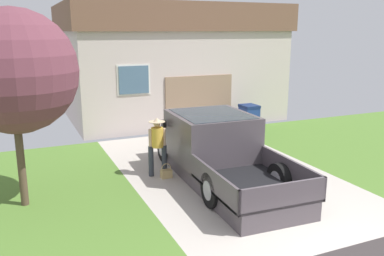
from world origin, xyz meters
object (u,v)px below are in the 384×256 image
(house_with_garage, at_px, (168,61))
(pickup_truck, at_px, (214,149))
(handbag, at_px, (166,173))
(wheeled_trash_bin, at_px, (249,117))
(person_with_hat, at_px, (157,143))
(front_yard_tree, at_px, (13,72))

(house_with_garage, bearing_deg, pickup_truck, -101.73)
(pickup_truck, distance_m, handbag, 1.44)
(house_with_garage, relative_size, wheeled_trash_bin, 8.83)
(handbag, height_order, wheeled_trash_bin, wheeled_trash_bin)
(house_with_garage, bearing_deg, handbag, -110.70)
(wheeled_trash_bin, bearing_deg, pickup_truck, -131.58)
(person_with_hat, height_order, front_yard_tree, front_yard_tree)
(front_yard_tree, distance_m, wheeled_trash_bin, 9.29)
(person_with_hat, relative_size, front_yard_tree, 0.37)
(wheeled_trash_bin, bearing_deg, front_yard_tree, -155.90)
(person_with_hat, bearing_deg, front_yard_tree, -166.02)
(pickup_truck, bearing_deg, house_with_garage, 80.74)
(pickup_truck, height_order, front_yard_tree, front_yard_tree)
(person_with_hat, distance_m, wheeled_trash_bin, 5.88)
(pickup_truck, xyz_separation_m, handbag, (-1.26, 0.33, -0.62))
(pickup_truck, bearing_deg, front_yard_tree, 179.75)
(handbag, height_order, front_yard_tree, front_yard_tree)
(handbag, bearing_deg, front_yard_tree, -178.35)
(person_with_hat, distance_m, front_yard_tree, 3.93)
(wheeled_trash_bin, bearing_deg, house_with_garage, 112.54)
(house_with_garage, height_order, wheeled_trash_bin, house_with_garage)
(pickup_truck, xyz_separation_m, wheeled_trash_bin, (3.45, 3.89, -0.19))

